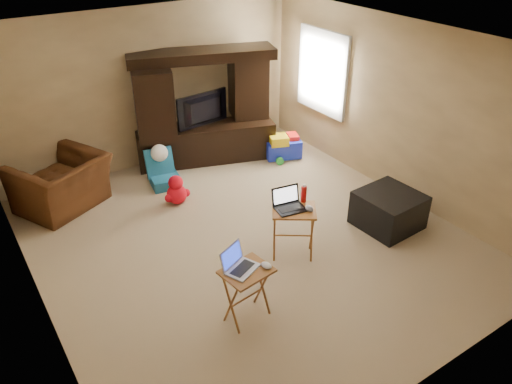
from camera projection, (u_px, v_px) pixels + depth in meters
floor at (247, 239)px, 6.47m from camera, size 5.50×5.50×0.00m
ceiling at (245, 44)px, 5.21m from camera, size 5.50×5.50×0.00m
wall_back at (152, 88)px, 7.82m from camera, size 5.00×0.00×5.00m
wall_front at (438, 280)px, 3.87m from camera, size 5.00×0.00×5.00m
wall_left at (21, 217)px, 4.64m from camera, size 0.00×5.50×5.50m
wall_right at (395, 109)px, 7.04m from camera, size 0.00×5.50×5.50m
window_pane at (323, 72)px, 8.07m from camera, size 0.00×1.20×1.20m
window_frame at (322, 72)px, 8.06m from camera, size 0.06×1.14×1.34m
entertainment_center at (204, 108)px, 8.00m from camera, size 2.32×1.25×1.84m
television at (206, 111)px, 7.98m from camera, size 0.94×0.23×0.54m
recliner at (62, 184)px, 6.97m from camera, size 1.46×1.39×0.74m
child_rocker at (164, 169)px, 7.54m from camera, size 0.50×0.55×0.56m
plush_toy at (176, 189)px, 7.13m from camera, size 0.40×0.33×0.45m
push_toy at (283, 146)px, 8.39m from camera, size 0.71×0.61×0.45m
ottoman at (389, 210)px, 6.63m from camera, size 0.78×0.78×0.48m
tray_table_left at (247, 294)px, 5.10m from camera, size 0.53×0.45×0.62m
tray_table_right at (293, 232)px, 6.02m from camera, size 0.65×0.63×0.66m
laptop_left at (242, 260)px, 4.89m from camera, size 0.41×0.38×0.24m
laptop_right at (291, 201)px, 5.78m from camera, size 0.39×0.34×0.24m
mouse_left at (266, 265)px, 4.97m from camera, size 0.10×0.14×0.05m
mouse_right at (309, 208)px, 5.81m from camera, size 0.12×0.15×0.06m
water_bottle at (304, 194)px, 5.95m from camera, size 0.07×0.07×0.20m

